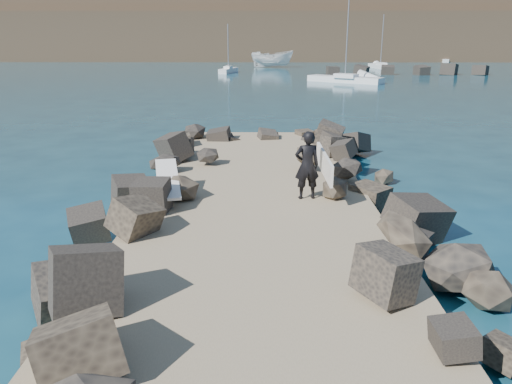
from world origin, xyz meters
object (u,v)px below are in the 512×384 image
boat_imported (272,59)px  surfer_with_board (309,165)px  sailboat_c (345,79)px  surfboard_resting (168,183)px

boat_imported → surfer_with_board: (-0.28, -71.38, 0.17)m
surfer_with_board → sailboat_c: (7.73, 42.88, -1.16)m
boat_imported → sailboat_c: 29.47m
surfboard_resting → surfer_with_board: bearing=-11.3°
surfboard_resting → sailboat_c: sailboat_c is taller
sailboat_c → surfer_with_board: bearing=-100.2°
surfer_with_board → sailboat_c: 43.59m
surfboard_resting → surfer_with_board: 3.75m
surfboard_resting → sailboat_c: 44.49m
surfer_with_board → boat_imported: bearing=89.8°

